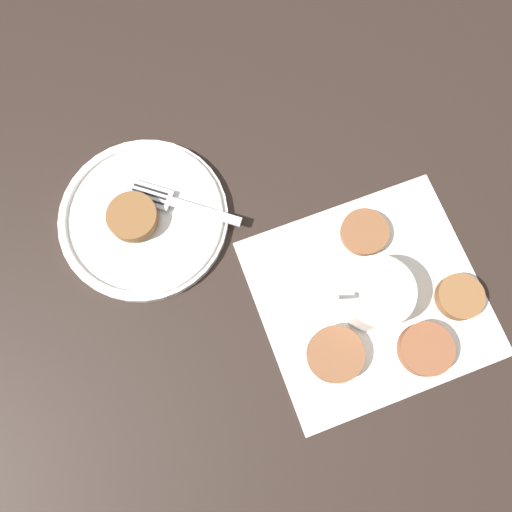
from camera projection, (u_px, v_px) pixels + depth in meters
ground_plane at (399, 311)px, 0.64m from camera, size 4.00×4.00×0.00m
napkin at (371, 299)px, 0.64m from camera, size 0.31×0.29×0.00m
sauce_bowl at (375, 297)px, 0.61m from camera, size 0.11×0.09×0.10m
fritter_0 at (425, 352)px, 0.61m from camera, size 0.07×0.07×0.02m
fritter_1 at (461, 299)px, 0.63m from camera, size 0.06×0.06×0.02m
fritter_2 at (336, 356)px, 0.61m from camera, size 0.07×0.07×0.02m
fritter_3 at (366, 234)px, 0.65m from camera, size 0.06×0.06×0.01m
serving_plate at (144, 219)px, 0.66m from camera, size 0.22×0.22×0.02m
fritter_on_plate at (133, 219)px, 0.64m from camera, size 0.06×0.06×0.02m
fork at (172, 203)px, 0.65m from camera, size 0.13×0.12×0.00m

